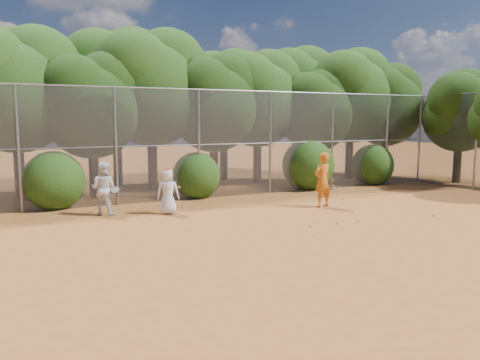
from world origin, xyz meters
TOP-DOWN VIEW (x-y plane):
  - ground at (0.00, 0.00)m, footprint 80.00×80.00m
  - fence_back at (-0.12, 6.00)m, footprint 20.05×0.09m
  - fence_side at (10.00, 3.00)m, footprint 0.09×6.09m
  - tree_1 at (-6.94, 8.54)m, footprint 4.64×4.03m
  - tree_2 at (-4.45, 7.83)m, footprint 3.99×3.47m
  - tree_3 at (-1.94, 8.84)m, footprint 4.89×4.26m
  - tree_4 at (0.55, 8.24)m, footprint 4.19×3.64m
  - tree_5 at (3.06, 9.04)m, footprint 4.51×3.92m
  - tree_6 at (5.55, 8.03)m, footprint 3.86×3.36m
  - tree_7 at (8.06, 8.64)m, footprint 4.77×4.14m
  - tree_8 at (10.05, 8.34)m, footprint 4.25×3.70m
  - tree_10 at (-2.93, 11.05)m, footprint 5.15×4.48m
  - tree_11 at (2.06, 10.64)m, footprint 4.64×4.03m
  - tree_12 at (6.56, 11.24)m, footprint 5.02×4.37m
  - tree_13 at (11.45, 5.03)m, footprint 3.86×3.36m
  - bush_0 at (-6.00, 6.30)m, footprint 2.00×2.00m
  - bush_1 at (-1.00, 6.30)m, footprint 1.80×1.80m
  - bush_2 at (4.00, 6.30)m, footprint 2.20×2.20m
  - bush_3 at (7.50, 6.30)m, footprint 1.90×1.90m
  - player_yellow at (2.11, 2.60)m, footprint 0.88×0.64m
  - player_teen at (-2.90, 3.69)m, footprint 0.80×0.67m
  - player_white at (-4.72, 4.46)m, footprint 1.00×0.95m
  - ball_0 at (1.64, 0.22)m, footprint 0.07×0.07m
  - ball_1 at (0.92, 0.25)m, footprint 0.07×0.07m
  - ball_2 at (4.25, -0.15)m, footprint 0.07×0.07m
  - ball_3 at (0.04, 0.25)m, footprint 0.07×0.07m
  - ball_4 at (3.57, 3.37)m, footprint 0.07×0.07m

SIDE VIEW (x-z plane):
  - ground at x=0.00m, z-range 0.00..0.00m
  - ball_0 at x=1.64m, z-range 0.00..0.07m
  - ball_1 at x=0.92m, z-range 0.00..0.07m
  - ball_2 at x=4.25m, z-range 0.00..0.07m
  - ball_3 at x=0.04m, z-range 0.00..0.07m
  - ball_4 at x=3.57m, z-range 0.00..0.07m
  - player_teen at x=-2.90m, z-range 0.00..1.43m
  - player_white at x=-4.72m, z-range 0.00..1.63m
  - bush_1 at x=-1.00m, z-range 0.00..1.80m
  - player_yellow at x=2.11m, z-range 0.00..1.83m
  - bush_3 at x=7.50m, z-range 0.00..1.90m
  - bush_0 at x=-6.00m, z-range 0.00..2.00m
  - bush_2 at x=4.00m, z-range 0.00..2.20m
  - fence_side at x=10.00m, z-range 0.04..4.06m
  - fence_back at x=-0.12m, z-range 0.04..4.06m
  - tree_6 at x=5.55m, z-range 0.82..6.11m
  - tree_13 at x=11.45m, z-range 0.82..6.11m
  - tree_2 at x=-4.45m, z-range 0.85..6.32m
  - tree_4 at x=0.55m, z-range 0.89..6.62m
  - tree_8 at x=10.05m, z-range 0.91..6.73m
  - tree_5 at x=3.06m, z-range 0.96..7.13m
  - tree_1 at x=-6.94m, z-range 0.99..7.34m
  - tree_11 at x=2.06m, z-range 0.99..7.34m
  - tree_7 at x=8.06m, z-range 1.02..7.54m
  - tree_3 at x=-1.94m, z-range 1.04..7.75m
  - tree_12 at x=6.56m, z-range 1.07..7.95m
  - tree_10 at x=-2.93m, z-range 1.10..8.16m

